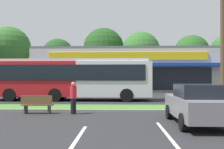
{
  "coord_description": "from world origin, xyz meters",
  "views": [
    {
      "loc": [
        -0.98,
        -1.01,
        1.94
      ],
      "look_at": [
        -1.54,
        18.1,
        2.04
      ],
      "focal_mm": 40.81,
      "sensor_mm": 36.0,
      "label": 1
    }
  ],
  "objects_px": {
    "utility_pole": "(220,21)",
    "city_bus": "(71,78)",
    "pedestrian_near_bench": "(73,98)",
    "car_3": "(197,104)",
    "bus_stop_bench": "(37,104)",
    "car_0": "(23,88)"
  },
  "relations": [
    {
      "from": "car_3",
      "to": "pedestrian_near_bench",
      "type": "height_order",
      "value": "pedestrian_near_bench"
    },
    {
      "from": "utility_pole",
      "to": "city_bus",
      "type": "height_order",
      "value": "utility_pole"
    },
    {
      "from": "city_bus",
      "to": "car_3",
      "type": "bearing_deg",
      "value": -54.1
    },
    {
      "from": "bus_stop_bench",
      "to": "car_3",
      "type": "relative_size",
      "value": 0.39
    },
    {
      "from": "utility_pole",
      "to": "car_0",
      "type": "relative_size",
      "value": 2.03
    },
    {
      "from": "utility_pole",
      "to": "car_3",
      "type": "height_order",
      "value": "utility_pole"
    },
    {
      "from": "bus_stop_bench",
      "to": "car_3",
      "type": "distance_m",
      "value": 7.8
    },
    {
      "from": "city_bus",
      "to": "utility_pole",
      "type": "bearing_deg",
      "value": -26.65
    },
    {
      "from": "city_bus",
      "to": "car_3",
      "type": "distance_m",
      "value": 12.13
    },
    {
      "from": "bus_stop_bench",
      "to": "car_0",
      "type": "height_order",
      "value": "car_0"
    },
    {
      "from": "car_3",
      "to": "pedestrian_near_bench",
      "type": "xyz_separation_m",
      "value": [
        -5.43,
        2.68,
        0.01
      ]
    },
    {
      "from": "utility_pole",
      "to": "car_0",
      "type": "bearing_deg",
      "value": 146.91
    },
    {
      "from": "car_3",
      "to": "pedestrian_near_bench",
      "type": "bearing_deg",
      "value": 63.72
    },
    {
      "from": "utility_pole",
      "to": "pedestrian_near_bench",
      "type": "relative_size",
      "value": 5.85
    },
    {
      "from": "bus_stop_bench",
      "to": "pedestrian_near_bench",
      "type": "bearing_deg",
      "value": 179.31
    },
    {
      "from": "utility_pole",
      "to": "city_bus",
      "type": "xyz_separation_m",
      "value": [
        -9.77,
        5.08,
        -3.36
      ]
    },
    {
      "from": "utility_pole",
      "to": "car_3",
      "type": "relative_size",
      "value": 2.33
    },
    {
      "from": "pedestrian_near_bench",
      "to": "car_3",
      "type": "bearing_deg",
      "value": -40.53
    },
    {
      "from": "bus_stop_bench",
      "to": "car_0",
      "type": "xyz_separation_m",
      "value": [
        -5.37,
        12.21,
        0.26
      ]
    },
    {
      "from": "utility_pole",
      "to": "pedestrian_near_bench",
      "type": "height_order",
      "value": "utility_pole"
    },
    {
      "from": "car_3",
      "to": "city_bus",
      "type": "bearing_deg",
      "value": 35.06
    },
    {
      "from": "pedestrian_near_bench",
      "to": "city_bus",
      "type": "bearing_deg",
      "value": 87.61
    }
  ]
}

